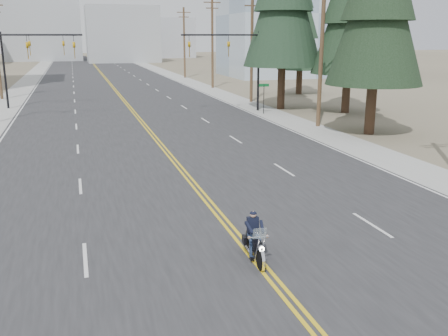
% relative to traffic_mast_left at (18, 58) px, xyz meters
% --- Properties ---
extents(ground_plane, '(400.00, 400.00, 0.00)m').
position_rel_traffic_mast_left_xyz_m(ground_plane, '(8.98, -32.00, -4.94)').
color(ground_plane, '#776D56').
rests_on(ground_plane, ground).
extents(road, '(20.00, 200.00, 0.01)m').
position_rel_traffic_mast_left_xyz_m(road, '(8.98, 38.00, -4.93)').
color(road, '#303033').
rests_on(road, ground).
extents(sidewalk_left, '(3.00, 200.00, 0.01)m').
position_rel_traffic_mast_left_xyz_m(sidewalk_left, '(-2.52, 38.00, -4.93)').
color(sidewalk_left, '#A5A5A0').
rests_on(sidewalk_left, ground).
extents(sidewalk_right, '(3.00, 200.00, 0.01)m').
position_rel_traffic_mast_left_xyz_m(sidewalk_right, '(20.48, 38.00, -4.93)').
color(sidewalk_right, '#A5A5A0').
rests_on(sidewalk_right, ground).
extents(traffic_mast_left, '(7.10, 0.26, 7.00)m').
position_rel_traffic_mast_left_xyz_m(traffic_mast_left, '(0.00, 0.00, 0.00)').
color(traffic_mast_left, black).
rests_on(traffic_mast_left, ground).
extents(traffic_mast_right, '(7.10, 0.26, 7.00)m').
position_rel_traffic_mast_left_xyz_m(traffic_mast_right, '(17.95, 0.00, 0.00)').
color(traffic_mast_right, black).
rests_on(traffic_mast_right, ground).
extents(traffic_mast_far, '(6.10, 0.26, 7.00)m').
position_rel_traffic_mast_left_xyz_m(traffic_mast_far, '(-0.33, 8.00, -0.06)').
color(traffic_mast_far, black).
rests_on(traffic_mast_far, ground).
extents(street_sign, '(0.90, 0.06, 2.62)m').
position_rel_traffic_mast_left_xyz_m(street_sign, '(19.78, -2.00, -3.13)').
color(street_sign, black).
rests_on(street_sign, ground).
extents(utility_pole_b, '(2.20, 0.30, 11.50)m').
position_rel_traffic_mast_left_xyz_m(utility_pole_b, '(21.48, -9.00, 1.05)').
color(utility_pole_b, brown).
rests_on(utility_pole_b, ground).
extents(utility_pole_c, '(2.20, 0.30, 11.00)m').
position_rel_traffic_mast_left_xyz_m(utility_pole_c, '(21.48, 6.00, 0.79)').
color(utility_pole_c, brown).
rests_on(utility_pole_c, ground).
extents(utility_pole_d, '(2.20, 0.30, 11.50)m').
position_rel_traffic_mast_left_xyz_m(utility_pole_d, '(21.48, 21.00, 1.05)').
color(utility_pole_d, brown).
rests_on(utility_pole_d, ground).
extents(utility_pole_e, '(2.20, 0.30, 11.00)m').
position_rel_traffic_mast_left_xyz_m(utility_pole_e, '(21.48, 38.00, 0.79)').
color(utility_pole_e, brown).
rests_on(utility_pole_e, ground).
extents(glass_building, '(24.00, 16.00, 20.00)m').
position_rel_traffic_mast_left_xyz_m(glass_building, '(40.98, 38.00, 5.06)').
color(glass_building, '#9EB5CC').
rests_on(glass_building, ground).
extents(haze_bldg_b, '(18.00, 14.00, 14.00)m').
position_rel_traffic_mast_left_xyz_m(haze_bldg_b, '(16.98, 93.00, 2.06)').
color(haze_bldg_b, '#ADB2B7').
rests_on(haze_bldg_b, ground).
extents(haze_bldg_c, '(16.00, 12.00, 18.00)m').
position_rel_traffic_mast_left_xyz_m(haze_bldg_c, '(48.98, 78.00, 4.06)').
color(haze_bldg_c, '#B7BCC6').
rests_on(haze_bldg_c, ground).
extents(haze_bldg_d, '(20.00, 15.00, 26.00)m').
position_rel_traffic_mast_left_xyz_m(haze_bldg_d, '(-3.02, 108.00, 8.06)').
color(haze_bldg_d, '#ADB2B7').
rests_on(haze_bldg_d, ground).
extents(haze_bldg_e, '(14.00, 14.00, 12.00)m').
position_rel_traffic_mast_left_xyz_m(haze_bldg_e, '(33.98, 118.00, 1.06)').
color(haze_bldg_e, '#B7BCC6').
rests_on(haze_bldg_e, ground).
extents(motorcyclist, '(0.99, 1.98, 1.49)m').
position_rel_traffic_mast_left_xyz_m(motorcyclist, '(8.93, -29.49, -4.19)').
color(motorcyclist, black).
rests_on(motorcyclist, ground).
extents(conifer_far, '(5.31, 5.31, 14.22)m').
position_rel_traffic_mast_left_xyz_m(conifer_far, '(29.34, 11.38, 3.22)').
color(conifer_far, '#382619').
rests_on(conifer_far, ground).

